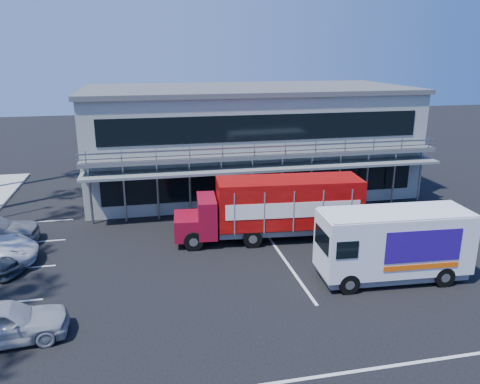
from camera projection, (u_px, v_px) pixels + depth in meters
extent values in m
plane|color=black|center=(256.00, 287.00, 20.01)|extent=(120.00, 120.00, 0.00)
cube|color=gray|center=(247.00, 140.00, 33.64)|extent=(22.00, 10.00, 7.00)
cube|color=#515454|center=(247.00, 89.00, 32.58)|extent=(22.40, 10.40, 0.30)
cube|color=#515454|center=(268.00, 155.00, 28.36)|extent=(22.00, 1.20, 0.25)
cube|color=gray|center=(270.00, 149.00, 27.70)|extent=(22.00, 0.08, 0.90)
cube|color=slate|center=(269.00, 168.00, 28.29)|extent=(22.00, 1.80, 0.15)
cube|color=black|center=(265.00, 185.00, 29.49)|extent=(20.00, 0.06, 1.60)
cube|color=black|center=(266.00, 128.00, 28.44)|extent=(20.00, 0.06, 1.60)
cube|color=maroon|center=(187.00, 226.00, 24.37)|extent=(1.49, 2.22, 1.13)
cube|color=maroon|center=(207.00, 216.00, 24.34)|extent=(1.14, 2.43, 1.98)
cube|color=black|center=(207.00, 205.00, 24.18)|extent=(0.21, 2.00, 0.66)
cube|color=#B80E0B|center=(289.00, 201.00, 24.68)|extent=(7.71, 2.98, 2.45)
cube|color=slate|center=(288.00, 227.00, 25.11)|extent=(7.68, 2.63, 0.28)
cube|color=white|center=(294.00, 210.00, 23.58)|extent=(6.92, 0.61, 0.80)
cube|color=white|center=(284.00, 196.00, 25.84)|extent=(6.92, 0.61, 0.80)
cylinder|color=black|center=(193.00, 241.00, 23.55)|extent=(1.00, 0.36, 0.98)
cylinder|color=black|center=(192.00, 227.00, 25.52)|extent=(1.00, 0.36, 0.98)
cylinder|color=black|center=(253.00, 238.00, 23.91)|extent=(1.00, 0.36, 0.98)
cylinder|color=black|center=(247.00, 224.00, 25.88)|extent=(1.00, 0.36, 0.98)
cylinder|color=black|center=(338.00, 234.00, 24.45)|extent=(1.00, 0.36, 0.98)
cylinder|color=black|center=(326.00, 221.00, 26.42)|extent=(1.00, 0.36, 0.98)
cube|color=white|center=(394.00, 241.00, 20.22)|extent=(6.60, 2.59, 2.59)
cube|color=slate|center=(391.00, 271.00, 20.64)|extent=(6.33, 2.36, 0.32)
cube|color=black|center=(322.00, 239.00, 19.67)|extent=(0.17, 1.82, 0.88)
cube|color=white|center=(397.00, 212.00, 19.84)|extent=(6.47, 2.54, 0.07)
cube|color=#270D7B|center=(424.00, 246.00, 19.21)|extent=(3.33, 0.22, 1.39)
cube|color=#270D7B|center=(398.00, 227.00, 21.34)|extent=(3.33, 0.22, 1.39)
cube|color=#F2590C|center=(421.00, 267.00, 19.47)|extent=(3.33, 0.21, 0.23)
cylinder|color=black|center=(349.00, 284.00, 19.35)|extent=(0.90, 0.33, 0.89)
cylinder|color=black|center=(333.00, 263.00, 21.21)|extent=(0.90, 0.33, 0.89)
cylinder|color=black|center=(444.00, 277.00, 19.97)|extent=(0.90, 0.33, 0.89)
cylinder|color=black|center=(420.00, 257.00, 21.82)|extent=(0.90, 0.33, 0.89)
imported|color=#A7AAAE|center=(2.00, 323.00, 16.04)|extent=(4.51, 2.17, 1.49)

